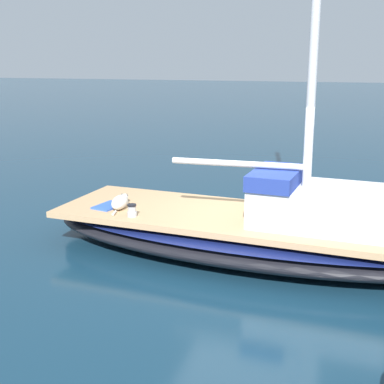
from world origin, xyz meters
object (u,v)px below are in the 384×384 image
(sailboat_main, at_px, (249,235))
(dog_white, at_px, (120,202))
(deck_winch, at_px, (132,211))
(deck_towel, at_px, (109,206))

(sailboat_main, height_order, dog_white, dog_white)
(deck_winch, relative_size, deck_towel, 0.38)
(dog_white, relative_size, deck_winch, 4.53)
(sailboat_main, xyz_separation_m, deck_towel, (0.09, -2.51, 0.34))
(sailboat_main, height_order, deck_towel, deck_towel)
(dog_white, bearing_deg, deck_winch, 42.47)
(deck_winch, xyz_separation_m, deck_towel, (-0.44, -0.62, -0.08))
(dog_white, height_order, deck_winch, dog_white)
(deck_towel, bearing_deg, sailboat_main, 92.13)
(dog_white, distance_m, deck_winch, 0.59)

